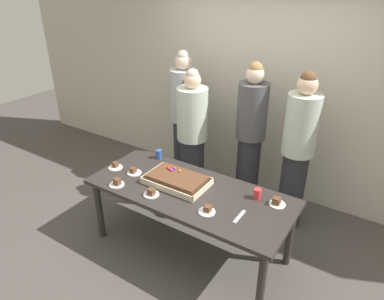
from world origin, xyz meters
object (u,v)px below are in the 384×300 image
(sheet_cake, at_px, (177,180))
(drink_cup_nearest, at_px, (257,194))
(plated_slice_far_right, at_px, (277,202))
(plated_slice_center_front, at_px, (207,210))
(plated_slice_near_left, at_px, (151,193))
(person_striped_tie_right, at_px, (297,152))
(drink_cup_middle, at_px, (159,154))
(party_table, at_px, (190,197))
(plated_slice_far_left, at_px, (117,183))
(plated_slice_near_right, at_px, (134,172))
(plated_slice_center_back, at_px, (115,166))
(person_green_shirt_behind, at_px, (250,136))
(cake_server_utensil, at_px, (239,217))
(person_far_right_suit, at_px, (184,119))
(person_serving_front, at_px, (192,138))

(sheet_cake, xyz_separation_m, drink_cup_nearest, (0.78, 0.19, 0.01))
(plated_slice_far_right, bearing_deg, plated_slice_center_front, -137.14)
(plated_slice_near_left, relative_size, person_striped_tie_right, 0.08)
(plated_slice_far_right, bearing_deg, drink_cup_nearest, -179.09)
(drink_cup_middle, bearing_deg, plated_slice_center_front, -30.27)
(party_table, distance_m, plated_slice_far_left, 0.73)
(plated_slice_near_right, distance_m, plated_slice_center_back, 0.24)
(plated_slice_center_back, xyz_separation_m, person_striped_tie_right, (1.62, 1.05, 0.18))
(person_striped_tie_right, bearing_deg, drink_cup_middle, -22.29)
(plated_slice_near_right, bearing_deg, plated_slice_far_right, 10.80)
(person_green_shirt_behind, bearing_deg, party_table, 9.36)
(plated_slice_near_right, bearing_deg, person_striped_tie_right, 36.75)
(cake_server_utensil, xyz_separation_m, person_far_right_suit, (-1.39, 1.21, 0.20))
(drink_cup_nearest, relative_size, person_far_right_suit, 0.06)
(party_table, bearing_deg, plated_slice_far_right, 15.98)
(plated_slice_near_left, xyz_separation_m, plated_slice_near_right, (-0.41, 0.22, -0.00))
(person_serving_front, bearing_deg, plated_slice_near_left, -10.24)
(party_table, distance_m, plated_slice_near_left, 0.38)
(plated_slice_far_right, distance_m, drink_cup_nearest, 0.19)
(person_striped_tie_right, bearing_deg, plated_slice_far_right, 49.11)
(plated_slice_far_right, height_order, person_green_shirt_behind, person_green_shirt_behind)
(person_serving_front, bearing_deg, sheet_cake, -0.03)
(plated_slice_far_left, xyz_separation_m, drink_cup_nearest, (1.25, 0.54, 0.03))
(plated_slice_near_right, height_order, plated_slice_far_left, plated_slice_far_left)
(plated_slice_near_right, distance_m, drink_cup_middle, 0.41)
(plated_slice_center_back, bearing_deg, plated_slice_center_front, -6.45)
(drink_cup_middle, height_order, person_striped_tie_right, person_striped_tie_right)
(person_far_right_suit, bearing_deg, sheet_cake, -0.01)
(party_table, distance_m, plated_slice_near_right, 0.67)
(plated_slice_near_right, distance_m, drink_cup_nearest, 1.30)
(plated_slice_far_right, relative_size, drink_cup_nearest, 1.50)
(plated_slice_far_right, height_order, plated_slice_center_back, plated_slice_far_right)
(plated_slice_far_right, height_order, drink_cup_middle, drink_cup_middle)
(cake_server_utensil, height_order, person_striped_tie_right, person_striped_tie_right)
(plated_slice_center_back, bearing_deg, plated_slice_near_right, 4.83)
(drink_cup_middle, distance_m, person_far_right_suit, 0.76)
(person_green_shirt_behind, bearing_deg, plated_slice_near_right, -18.98)
(party_table, xyz_separation_m, cake_server_utensil, (0.59, -0.12, 0.08))
(sheet_cake, distance_m, cake_server_utensil, 0.78)
(plated_slice_far_right, height_order, person_serving_front, person_serving_front)
(drink_cup_middle, bearing_deg, plated_slice_near_right, -92.09)
(sheet_cake, distance_m, person_striped_tie_right, 1.30)
(plated_slice_near_left, distance_m, cake_server_utensil, 0.86)
(plated_slice_far_right, bearing_deg, person_far_right_suit, 151.57)
(plated_slice_far_left, bearing_deg, plated_slice_near_left, 6.91)
(plated_slice_near_right, bearing_deg, drink_cup_nearest, 12.24)
(party_table, distance_m, person_far_right_suit, 1.38)
(sheet_cake, relative_size, plated_slice_near_right, 4.18)
(plated_slice_near_right, bearing_deg, person_green_shirt_behind, 54.13)
(plated_slice_far_right, xyz_separation_m, plated_slice_center_back, (-1.70, -0.30, -0.01))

